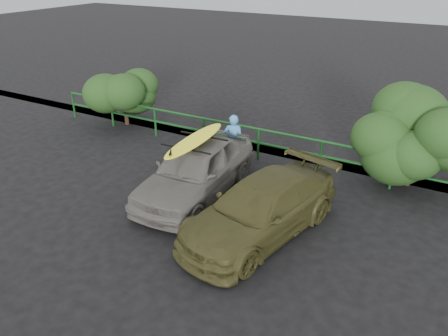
# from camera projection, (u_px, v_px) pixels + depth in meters

# --- Properties ---
(ground) EXTENTS (80.00, 80.00, 0.00)m
(ground) POSITION_uv_depth(u_px,v_px,m) (129.00, 227.00, 10.31)
(ground) COLOR black
(ocean) EXTENTS (200.00, 200.00, 0.00)m
(ocean) POSITION_uv_depth(u_px,v_px,m) (430.00, 4.00, 57.31)
(ocean) COLOR slate
(ocean) RESTS_ON ground
(guardrail) EXTENTS (14.00, 0.08, 1.04)m
(guardrail) POSITION_uv_depth(u_px,v_px,m) (230.00, 138.00, 14.00)
(guardrail) COLOR #134519
(guardrail) RESTS_ON ground
(shrub_left) EXTENTS (3.20, 2.40, 2.15)m
(shrub_left) POSITION_uv_depth(u_px,v_px,m) (122.00, 97.00, 16.19)
(shrub_left) COLOR #234519
(shrub_left) RESTS_ON ground
(shrub_right) EXTENTS (3.20, 2.40, 2.45)m
(shrub_right) POSITION_uv_depth(u_px,v_px,m) (400.00, 142.00, 11.88)
(shrub_right) COLOR #234519
(shrub_right) RESTS_ON ground
(sedan) EXTENTS (1.95, 4.43, 1.48)m
(sedan) POSITION_uv_depth(u_px,v_px,m) (196.00, 169.00, 11.45)
(sedan) COLOR #625E58
(sedan) RESTS_ON ground
(olive_vehicle) EXTENTS (2.78, 4.73, 1.29)m
(olive_vehicle) POSITION_uv_depth(u_px,v_px,m) (261.00, 209.00, 9.85)
(olive_vehicle) COLOR #3E3C1B
(olive_vehicle) RESTS_ON ground
(man) EXTENTS (0.70, 0.60, 1.62)m
(man) POSITION_uv_depth(u_px,v_px,m) (233.00, 140.00, 13.05)
(man) COLOR #458ECF
(man) RESTS_ON ground
(roof_rack) EXTENTS (1.46, 1.05, 0.05)m
(roof_rack) POSITION_uv_depth(u_px,v_px,m) (195.00, 142.00, 11.11)
(roof_rack) COLOR black
(roof_rack) RESTS_ON sedan
(surfboard) EXTENTS (0.68, 2.73, 0.08)m
(surfboard) POSITION_uv_depth(u_px,v_px,m) (195.00, 140.00, 11.08)
(surfboard) COLOR #FDFF1A
(surfboard) RESTS_ON roof_rack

